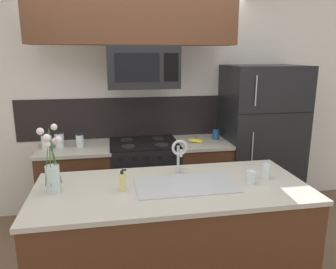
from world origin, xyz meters
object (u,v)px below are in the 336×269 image
at_px(storage_jar_medium, 59,140).
at_px(storage_jar_short, 80,140).
at_px(microwave, 143,67).
at_px(stove_range, 145,181).
at_px(storage_jar_tall, 47,141).
at_px(coffee_tin, 216,135).
at_px(refrigerator, 260,140).
at_px(dish_soap_bottle, 122,182).
at_px(sink_faucet, 179,152).
at_px(flower_vase, 52,171).
at_px(drinking_glass, 251,177).
at_px(spare_glass, 266,171).
at_px(banana_bunch, 196,141).

relative_size(storage_jar_medium, storage_jar_short, 1.12).
bearing_deg(storage_jar_medium, microwave, -2.12).
xyz_separation_m(stove_range, storage_jar_medium, (-0.91, 0.01, 0.53)).
xyz_separation_m(storage_jar_tall, storage_jar_short, (0.34, 0.00, -0.01)).
height_order(storage_jar_short, coffee_tin, storage_jar_short).
bearing_deg(refrigerator, dish_soap_bottle, -142.68).
bearing_deg(storage_jar_tall, stove_range, 1.67).
distance_m(coffee_tin, sink_faucet, 1.28).
height_order(sink_faucet, flower_vase, flower_vase).
distance_m(stove_range, drinking_glass, 1.56).
bearing_deg(stove_range, storage_jar_tall, -178.33).
height_order(sink_faucet, spare_glass, sink_faucet).
relative_size(storage_jar_short, dish_soap_bottle, 0.93).
bearing_deg(drinking_glass, sink_faucet, 151.99).
bearing_deg(microwave, storage_jar_short, -179.41).
distance_m(storage_jar_tall, flower_vase, 1.21).
bearing_deg(microwave, flower_vase, -123.44).
height_order(storage_jar_short, banana_bunch, storage_jar_short).
bearing_deg(dish_soap_bottle, storage_jar_medium, 115.51).
bearing_deg(refrigerator, flower_vase, -150.64).
xyz_separation_m(stove_range, sink_faucet, (0.18, -1.03, 0.65)).
bearing_deg(coffee_tin, refrigerator, -3.17).
bearing_deg(storage_jar_short, microwave, 0.59).
height_order(storage_jar_tall, dish_soap_bottle, storage_jar_tall).
bearing_deg(refrigerator, storage_jar_tall, -178.82).
xyz_separation_m(coffee_tin, flower_vase, (-1.64, -1.26, 0.11)).
distance_m(microwave, storage_jar_tall, 1.28).
distance_m(refrigerator, drinking_glass, 1.50).
bearing_deg(storage_jar_short, drinking_glass, -42.63).
relative_size(refrigerator, spare_glass, 14.77).
bearing_deg(spare_glass, microwave, 125.36).
bearing_deg(banana_bunch, drinking_glass, -85.01).
xyz_separation_m(sink_faucet, drinking_glass, (0.51, -0.27, -0.15)).
relative_size(storage_jar_short, banana_bunch, 0.80).
bearing_deg(sink_faucet, stove_range, 100.05).
bearing_deg(coffee_tin, microwave, -175.27).
xyz_separation_m(microwave, coffee_tin, (0.86, 0.07, -0.79)).
height_order(storage_jar_short, flower_vase, flower_vase).
bearing_deg(stove_range, spare_glass, -55.11).
xyz_separation_m(refrigerator, banana_bunch, (-0.82, -0.08, 0.05)).
bearing_deg(sink_faucet, storage_jar_short, 131.08).
distance_m(dish_soap_bottle, flower_vase, 0.50).
bearing_deg(sink_faucet, storage_jar_tall, 140.48).
height_order(stove_range, banana_bunch, banana_bunch).
height_order(refrigerator, banana_bunch, refrigerator).
distance_m(microwave, sink_faucet, 1.21).
relative_size(storage_jar_short, spare_glass, 1.28).
bearing_deg(sink_faucet, spare_glass, -16.18).
bearing_deg(storage_jar_tall, coffee_tin, 2.43).
relative_size(refrigerator, dish_soap_bottle, 10.69).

